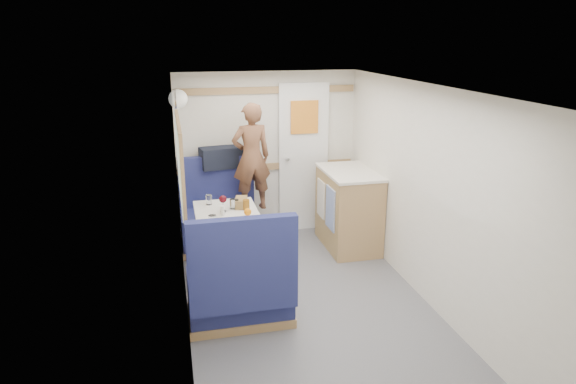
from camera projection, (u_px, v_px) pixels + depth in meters
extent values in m
plane|color=#515156|center=(317.00, 322.00, 4.49)|extent=(4.50, 4.50, 0.00)
plane|color=silver|center=(322.00, 91.00, 3.90)|extent=(4.50, 4.50, 0.00)
cube|color=silver|center=(267.00, 154.00, 6.29)|extent=(2.20, 0.02, 2.00)
cube|color=silver|center=(183.00, 225.00, 3.96)|extent=(0.02, 4.50, 2.00)
cube|color=silver|center=(441.00, 205.00, 4.43)|extent=(0.02, 4.50, 2.00)
cube|color=#A08048|center=(268.00, 167.00, 6.32)|extent=(2.15, 0.02, 0.08)
cube|color=#A08048|center=(267.00, 90.00, 6.04)|extent=(2.15, 0.02, 0.08)
cube|color=#9FAA90|center=(180.00, 163.00, 4.82)|extent=(0.04, 1.30, 0.72)
cube|color=white|center=(303.00, 158.00, 6.38)|extent=(0.62, 0.04, 1.86)
cube|color=gold|center=(304.00, 117.00, 6.20)|extent=(0.34, 0.03, 0.40)
cylinder|color=silver|center=(287.00, 159.00, 6.28)|extent=(0.04, 0.10, 0.04)
cube|color=white|center=(227.00, 215.00, 5.07)|extent=(0.62, 0.92, 0.04)
cylinder|color=silver|center=(228.00, 247.00, 5.18)|extent=(0.08, 0.08, 0.66)
cylinder|color=silver|center=(230.00, 277.00, 5.28)|extent=(0.36, 0.36, 0.03)
cube|color=navy|center=(221.00, 231.00, 5.96)|extent=(0.88, 0.50, 0.45)
cube|color=navy|center=(217.00, 189.00, 6.09)|extent=(0.88, 0.10, 0.80)
cube|color=#A08048|center=(221.00, 245.00, 6.01)|extent=(0.90, 0.52, 0.08)
cube|color=navy|center=(240.00, 296.00, 4.47)|extent=(0.88, 0.50, 0.45)
cube|color=navy|center=(243.00, 265.00, 4.08)|extent=(0.88, 0.10, 0.80)
cube|color=#A08048|center=(240.00, 315.00, 4.52)|extent=(0.90, 0.52, 0.08)
cube|color=#A08048|center=(216.00, 169.00, 6.06)|extent=(0.90, 0.14, 0.04)
sphere|color=white|center=(178.00, 99.00, 5.47)|extent=(0.20, 0.20, 0.20)
cube|color=#A08048|center=(348.00, 210.00, 5.98)|extent=(0.54, 0.90, 0.90)
cube|color=silver|center=(350.00, 172.00, 5.84)|extent=(0.56, 0.92, 0.03)
cube|color=#5972B2|center=(330.00, 208.00, 5.72)|extent=(0.01, 0.30, 0.48)
cube|color=silver|center=(321.00, 199.00, 6.06)|extent=(0.01, 0.28, 0.44)
imported|color=brown|center=(251.00, 157.00, 5.85)|extent=(0.49, 0.36, 1.24)
cube|color=black|center=(222.00, 157.00, 6.04)|extent=(0.54, 0.33, 0.24)
cube|color=white|center=(246.00, 224.00, 4.76)|extent=(0.39, 0.44, 0.02)
sphere|color=#F6510A|center=(248.00, 212.00, 4.93)|extent=(0.07, 0.07, 0.07)
cube|color=#E6D985|center=(244.00, 221.00, 4.76)|extent=(0.11, 0.08, 0.03)
cylinder|color=white|center=(223.00, 211.00, 5.11)|extent=(0.06, 0.06, 0.01)
cylinder|color=white|center=(223.00, 206.00, 5.09)|extent=(0.01, 0.01, 0.10)
sphere|color=#43070F|center=(223.00, 199.00, 5.07)|extent=(0.08, 0.08, 0.08)
cylinder|color=white|center=(212.00, 222.00, 4.66)|extent=(0.07, 0.07, 0.12)
cylinder|color=silver|center=(209.00, 200.00, 5.31)|extent=(0.06, 0.06, 0.10)
cylinder|color=white|center=(233.00, 204.00, 5.19)|extent=(0.06, 0.06, 0.10)
cylinder|color=brown|center=(246.00, 205.00, 5.15)|extent=(0.07, 0.07, 0.11)
cylinder|color=black|center=(237.00, 204.00, 5.17)|extent=(0.04, 0.04, 0.10)
cylinder|color=silver|center=(223.00, 211.00, 4.99)|extent=(0.04, 0.04, 0.10)
cube|color=brown|center=(241.00, 202.00, 5.24)|extent=(0.16, 0.24, 0.09)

